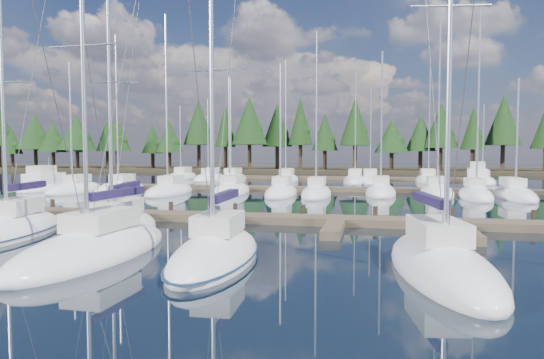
% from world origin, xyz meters
% --- Properties ---
extents(ground, '(260.00, 260.00, 0.00)m').
position_xyz_m(ground, '(0.00, 30.00, 0.00)').
color(ground, black).
rests_on(ground, ground).
extents(far_shore, '(220.00, 30.00, 0.60)m').
position_xyz_m(far_shore, '(0.00, 90.00, 0.30)').
color(far_shore, '#2F281A').
rests_on(far_shore, ground).
extents(main_dock, '(44.00, 6.13, 0.90)m').
position_xyz_m(main_dock, '(0.00, 17.36, 0.20)').
color(main_dock, brown).
rests_on(main_dock, ground).
extents(back_docks, '(50.00, 21.80, 0.40)m').
position_xyz_m(back_docks, '(0.00, 49.58, 0.20)').
color(back_docks, brown).
rests_on(back_docks, ground).
extents(front_sailboat_1, '(4.18, 8.65, 12.72)m').
position_xyz_m(front_sailboat_1, '(-8.47, 11.25, 0.28)').
color(front_sailboat_1, white).
rests_on(front_sailboat_1, ground).
extents(front_sailboat_2, '(4.44, 9.26, 12.59)m').
position_xyz_m(front_sailboat_2, '(-3.53, 11.78, 0.28)').
color(front_sailboat_2, white).
rests_on(front_sailboat_2, ground).
extents(front_sailboat_3, '(3.33, 9.22, 13.90)m').
position_xyz_m(front_sailboat_3, '(-2.25, 8.06, 0.28)').
color(front_sailboat_3, white).
rests_on(front_sailboat_3, ground).
extents(front_sailboat_4, '(3.00, 7.82, 12.06)m').
position_xyz_m(front_sailboat_4, '(2.42, 8.08, 0.28)').
color(front_sailboat_4, white).
rests_on(front_sailboat_4, ground).
extents(front_sailboat_5, '(3.91, 8.94, 15.04)m').
position_xyz_m(front_sailboat_5, '(9.96, 7.96, 0.30)').
color(front_sailboat_5, white).
rests_on(front_sailboat_5, ground).
extents(back_sailboat_rows, '(43.61, 32.06, 16.94)m').
position_xyz_m(back_sailboat_rows, '(0.64, 44.91, 0.27)').
color(back_sailboat_rows, white).
rests_on(back_sailboat_rows, ground).
extents(motor_yacht_left, '(3.37, 8.38, 4.09)m').
position_xyz_m(motor_yacht_left, '(-24.66, 35.14, 0.46)').
color(motor_yacht_left, white).
rests_on(motor_yacht_left, ground).
extents(motor_yacht_right, '(4.34, 9.16, 4.40)m').
position_xyz_m(motor_yacht_right, '(20.29, 54.23, 0.49)').
color(motor_yacht_right, white).
rests_on(motor_yacht_right, ground).
extents(tree_line, '(187.07, 11.47, 13.67)m').
position_xyz_m(tree_line, '(-2.93, 80.20, 7.76)').
color(tree_line, black).
rests_on(tree_line, far_shore).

